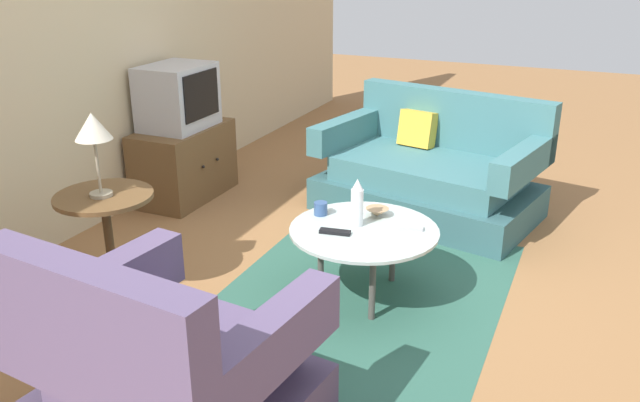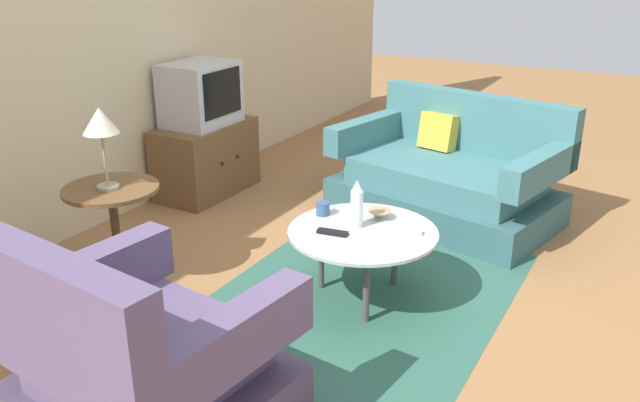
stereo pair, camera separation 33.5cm
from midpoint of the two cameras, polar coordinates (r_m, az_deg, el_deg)
ground_plane at (r=3.86m, az=2.40°, el=-7.73°), size 16.00×16.00×0.00m
back_wall at (r=4.67m, az=-24.18°, el=13.12°), size 9.00×0.12×2.70m
area_rug at (r=3.80m, az=1.14°, el=-8.16°), size 2.05×1.53×0.00m
armchair at (r=2.73m, az=-16.58°, el=-14.56°), size 0.99×1.05×0.93m
couch at (r=4.91m, az=7.64°, el=2.27°), size 1.22×1.69×0.85m
coffee_table at (r=3.63m, az=1.17°, el=-2.92°), size 0.83×0.83×0.41m
side_table at (r=3.90m, az=-20.31°, el=-1.74°), size 0.54×0.54×0.59m
tv_stand at (r=5.29m, az=-13.44°, el=3.22°), size 0.83×0.48×0.56m
television at (r=5.16m, az=-14.05°, el=8.72°), size 0.55×0.43×0.48m
table_lamp at (r=3.72m, az=-21.50°, el=5.67°), size 0.20×0.20×0.46m
vase at (r=3.61m, az=0.58°, el=-0.23°), size 0.07×0.07×0.27m
mug at (r=3.79m, az=-2.45°, el=-0.69°), size 0.12×0.08×0.08m
bowl at (r=3.78m, az=2.44°, el=-1.02°), size 0.14×0.14×0.05m
tv_remote_dark at (r=3.55m, az=-1.39°, el=-2.73°), size 0.07×0.17×0.02m
tv_remote_silver at (r=3.61m, az=5.09°, el=-2.39°), size 0.09×0.16×0.02m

